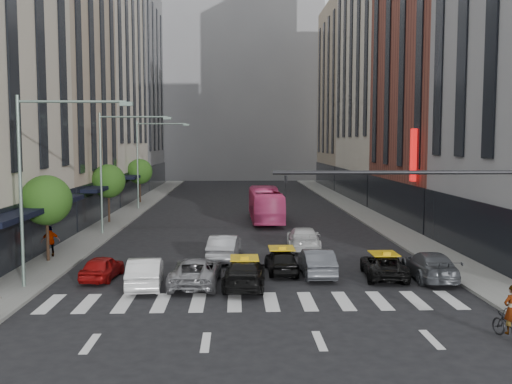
{
  "coord_description": "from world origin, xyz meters",
  "views": [
    {
      "loc": [
        -0.94,
        -22.93,
        6.98
      ],
      "look_at": [
        0.28,
        11.02,
        4.0
      ],
      "focal_mm": 40.0,
      "sensor_mm": 36.0,
      "label": 1
    }
  ],
  "objects": [
    {
      "name": "ground",
      "position": [
        0.0,
        0.0,
        0.0
      ],
      "size": [
        160.0,
        160.0,
        0.0
      ],
      "primitive_type": "plane",
      "color": "black",
      "rests_on": "ground"
    },
    {
      "name": "traffic_signal",
      "position": [
        7.69,
        -1.0,
        4.47
      ],
      "size": [
        10.1,
        0.2,
        6.0
      ],
      "color": "black",
      "rests_on": "ground"
    },
    {
      "name": "streetlamp_near",
      "position": [
        -10.04,
        4.0,
        5.9
      ],
      "size": [
        5.38,
        0.25,
        9.0
      ],
      "color": "gray",
      "rests_on": "sidewalk_left"
    },
    {
      "name": "car_row2_right",
      "position": [
        3.47,
        13.62,
        0.73
      ],
      "size": [
        2.36,
        5.17,
        1.47
      ],
      "primitive_type": "imported",
      "rotation": [
        0.0,
        0.0,
        3.08
      ],
      "color": "silver",
      "rests_on": "ground"
    },
    {
      "name": "taxi_left",
      "position": [
        -0.52,
        4.03,
        0.71
      ],
      "size": [
        2.27,
        4.98,
        1.41
      ],
      "primitive_type": "imported",
      "rotation": [
        0.0,
        0.0,
        3.08
      ],
      "color": "black",
      "rests_on": "ground"
    },
    {
      "name": "bus",
      "position": [
        1.69,
        26.79,
        1.49
      ],
      "size": [
        2.67,
        10.71,
        2.97
      ],
      "primitive_type": "imported",
      "rotation": [
        0.0,
        0.0,
        3.16
      ],
      "color": "#E24281",
      "rests_on": "ground"
    },
    {
      "name": "building_right_d",
      "position": [
        17.0,
        65.0,
        14.0
      ],
      "size": [
        8.0,
        18.0,
        28.0
      ],
      "primitive_type": "cube",
      "color": "tan",
      "rests_on": "ground"
    },
    {
      "name": "sidewalk_left",
      "position": [
        -11.5,
        30.0,
        0.07
      ],
      "size": [
        3.0,
        96.0,
        0.15
      ],
      "primitive_type": "cube",
      "color": "slate",
      "rests_on": "ground"
    },
    {
      "name": "building_left_c",
      "position": [
        -17.0,
        46.0,
        18.0
      ],
      "size": [
        8.0,
        20.0,
        36.0
      ],
      "primitive_type": "cube",
      "color": "beige",
      "rests_on": "ground"
    },
    {
      "name": "car_grey_curb",
      "position": [
        8.96,
        5.35,
        0.71
      ],
      "size": [
        2.19,
        4.94,
        1.41
      ],
      "primitive_type": "imported",
      "rotation": [
        0.0,
        0.0,
        3.1
      ],
      "color": "#474B50",
      "rests_on": "ground"
    },
    {
      "name": "car_white_front",
      "position": [
        -5.3,
        4.2,
        0.73
      ],
      "size": [
        1.9,
        4.54,
        1.46
      ],
      "primitive_type": "imported",
      "rotation": [
        0.0,
        0.0,
        3.22
      ],
      "color": "silver",
      "rests_on": "ground"
    },
    {
      "name": "rider",
      "position": [
        8.74,
        -3.71,
        1.88
      ],
      "size": [
        0.72,
        0.57,
        1.75
      ],
      "primitive_type": "imported",
      "rotation": [
        0.0,
        0.0,
        3.4
      ],
      "color": "gray",
      "rests_on": "motorcycle"
    },
    {
      "name": "car_red",
      "position": [
        -7.75,
        5.9,
        0.62
      ],
      "size": [
        1.83,
        3.75,
        1.23
      ],
      "primitive_type": "imported",
      "rotation": [
        0.0,
        0.0,
        3.03
      ],
      "color": "#980D0D",
      "rests_on": "ground"
    },
    {
      "name": "streetlamp_mid",
      "position": [
        -10.04,
        20.0,
        5.9
      ],
      "size": [
        5.38,
        0.25,
        9.0
      ],
      "color": "gray",
      "rests_on": "sidewalk_left"
    },
    {
      "name": "tree_mid",
      "position": [
        -11.8,
        26.0,
        3.65
      ],
      "size": [
        2.88,
        2.88,
        4.95
      ],
      "color": "black",
      "rests_on": "sidewalk_left"
    },
    {
      "name": "car_row2_left",
      "position": [
        -1.6,
        10.4,
        0.77
      ],
      "size": [
        2.08,
        4.81,
        1.54
      ],
      "primitive_type": "imported",
      "rotation": [
        0.0,
        0.0,
        3.04
      ],
      "color": "#A1A2A7",
      "rests_on": "ground"
    },
    {
      "name": "sidewalk_right",
      "position": [
        11.5,
        30.0,
        0.07
      ],
      "size": [
        3.0,
        96.0,
        0.15
      ],
      "primitive_type": "cube",
      "color": "slate",
      "rests_on": "ground"
    },
    {
      "name": "streetlamp_far",
      "position": [
        -10.04,
        36.0,
        5.9
      ],
      "size": [
        5.38,
        0.25,
        9.0
      ],
      "color": "gray",
      "rests_on": "sidewalk_left"
    },
    {
      "name": "building_right_b",
      "position": [
        17.0,
        27.0,
        13.0
      ],
      "size": [
        8.0,
        18.0,
        26.0
      ],
      "primitive_type": "cube",
      "color": "brown",
      "rests_on": "ground"
    },
    {
      "name": "building_far",
      "position": [
        0.0,
        85.0,
        18.0
      ],
      "size": [
        30.0,
        10.0,
        36.0
      ],
      "primitive_type": "cube",
      "color": "gray",
      "rests_on": "ground"
    },
    {
      "name": "car_grey_mid",
      "position": [
        3.29,
        6.3,
        0.72
      ],
      "size": [
        1.56,
        4.39,
        1.44
      ],
      "primitive_type": "imported",
      "rotation": [
        0.0,
        0.0,
        3.15
      ],
      "color": "#494B52",
      "rests_on": "ground"
    },
    {
      "name": "liberty_sign",
      "position": [
        12.6,
        20.0,
        6.0
      ],
      "size": [
        0.3,
        0.7,
        4.0
      ],
      "color": "red",
      "rests_on": "ground"
    },
    {
      "name": "taxi_center",
      "position": [
        1.5,
        6.95,
        0.66
      ],
      "size": [
        1.75,
        3.96,
        1.32
      ],
      "primitive_type": "imported",
      "rotation": [
        0.0,
        0.0,
        3.19
      ],
      "color": "black",
      "rests_on": "ground"
    },
    {
      "name": "motorcycle",
      "position": [
        8.74,
        -3.71,
        0.5
      ],
      "size": [
        1.14,
        2.02,
        1.01
      ],
      "primitive_type": "imported",
      "rotation": [
        0.0,
        0.0,
        3.4
      ],
      "color": "black",
      "rests_on": "ground"
    },
    {
      "name": "building_left_d",
      "position": [
        -17.0,
        65.0,
        15.0
      ],
      "size": [
        8.0,
        18.0,
        30.0
      ],
      "primitive_type": "cube",
      "color": "gray",
      "rests_on": "ground"
    },
    {
      "name": "car_silver",
      "position": [
        -2.9,
        4.52,
        0.68
      ],
      "size": [
        2.5,
        5.03,
        1.37
      ],
      "primitive_type": "imported",
      "rotation": [
        0.0,
        0.0,
        3.09
      ],
      "color": "gray",
      "rests_on": "ground"
    },
    {
      "name": "pedestrian_far",
      "position": [
        -12.0,
        11.12,
        1.07
      ],
      "size": [
        1.17,
        0.82,
        1.84
      ],
      "primitive_type": "imported",
      "rotation": [
        0.0,
        0.0,
        3.53
      ],
      "color": "gray",
      "rests_on": "sidewalk_left"
    },
    {
      "name": "building_left_b",
      "position": [
        -17.0,
        28.0,
        12.0
      ],
      "size": [
        8.0,
        16.0,
        24.0
      ],
      "primitive_type": "cube",
      "color": "tan",
      "rests_on": "ground"
    },
    {
      "name": "tree_near",
      "position": [
        -11.8,
        10.0,
        3.65
      ],
      "size": [
        2.88,
        2.88,
        4.95
      ],
      "color": "black",
      "rests_on": "sidewalk_left"
    },
    {
      "name": "tree_far",
      "position": [
        -11.8,
        42.0,
        3.65
      ],
      "size": [
        2.88,
        2.88,
        4.95
      ],
      "color": "black",
      "rests_on": "sidewalk_left"
    },
    {
      "name": "taxi_right",
      "position": [
        6.7,
        5.79,
        0.61
      ],
      "size": [
        2.45,
        4.6,
        1.23
      ],
      "primitive_type": "imported",
      "rotation": [
        0.0,
        0.0,
        3.05
      ],
      "color": "black",
      "rests_on": "ground"
    },
    {
      "name": "building_right_c",
      "position": [
        17.0,
        46.0,
        20.0
      ],
      "size": [
        8.0,
        20.0,
        40.0
      ],
      "primitive_type": "cube",
      "color": "beige",
      "rests_on": "ground"
    }
  ]
}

